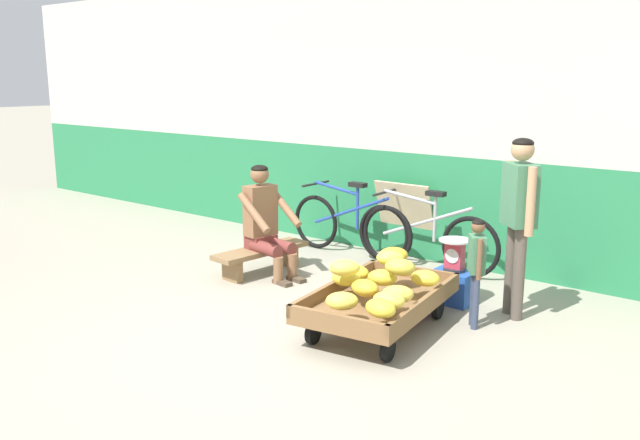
{
  "coord_description": "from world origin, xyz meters",
  "views": [
    {
      "loc": [
        3.37,
        -3.34,
        2.03
      ],
      "look_at": [
        -0.32,
        1.22,
        0.75
      ],
      "focal_mm": 37.39,
      "sensor_mm": 36.0,
      "label": 1
    }
  ],
  "objects_px": {
    "low_bench": "(261,255)",
    "shopping_bag": "(411,301)",
    "customer_adult": "(519,208)",
    "weighing_scale": "(455,255)",
    "sign_board": "(406,219)",
    "vendor_seated": "(266,221)",
    "banana_cart": "(379,302)",
    "customer_child": "(476,262)",
    "plastic_crate": "(453,287)",
    "bicycle_far_left": "(425,237)",
    "bicycle_near_left": "(350,225)"
  },
  "relations": [
    {
      "from": "banana_cart",
      "to": "vendor_seated",
      "type": "height_order",
      "value": "vendor_seated"
    },
    {
      "from": "customer_adult",
      "to": "banana_cart",
      "type": "bearing_deg",
      "value": -125.34
    },
    {
      "from": "customer_child",
      "to": "plastic_crate",
      "type": "bearing_deg",
      "value": 133.82
    },
    {
      "from": "vendor_seated",
      "to": "plastic_crate",
      "type": "bearing_deg",
      "value": 12.95
    },
    {
      "from": "plastic_crate",
      "to": "weighing_scale",
      "type": "bearing_deg",
      "value": -90.0
    },
    {
      "from": "banana_cart",
      "to": "weighing_scale",
      "type": "relative_size",
      "value": 5.16
    },
    {
      "from": "vendor_seated",
      "to": "customer_adult",
      "type": "distance_m",
      "value": 2.55
    },
    {
      "from": "banana_cart",
      "to": "bicycle_near_left",
      "type": "relative_size",
      "value": 0.93
    },
    {
      "from": "banana_cart",
      "to": "bicycle_near_left",
      "type": "bearing_deg",
      "value": 132.29
    },
    {
      "from": "plastic_crate",
      "to": "bicycle_near_left",
      "type": "relative_size",
      "value": 0.22
    },
    {
      "from": "banana_cart",
      "to": "low_bench",
      "type": "relative_size",
      "value": 1.38
    },
    {
      "from": "plastic_crate",
      "to": "bicycle_far_left",
      "type": "distance_m",
      "value": 1.1
    },
    {
      "from": "low_bench",
      "to": "customer_adult",
      "type": "bearing_deg",
      "value": 9.67
    },
    {
      "from": "low_bench",
      "to": "bicycle_near_left",
      "type": "bearing_deg",
      "value": 75.89
    },
    {
      "from": "weighing_scale",
      "to": "customer_child",
      "type": "xyz_separation_m",
      "value": [
        0.42,
        -0.43,
        0.11
      ]
    },
    {
      "from": "plastic_crate",
      "to": "bicycle_far_left",
      "type": "xyz_separation_m",
      "value": [
        -0.75,
        0.78,
        0.2
      ]
    },
    {
      "from": "vendor_seated",
      "to": "sign_board",
      "type": "bearing_deg",
      "value": 64.54
    },
    {
      "from": "shopping_bag",
      "to": "banana_cart",
      "type": "bearing_deg",
      "value": -91.19
    },
    {
      "from": "bicycle_far_left",
      "to": "customer_adult",
      "type": "xyz_separation_m",
      "value": [
        1.31,
        -0.77,
        0.6
      ]
    },
    {
      "from": "vendor_seated",
      "to": "plastic_crate",
      "type": "xyz_separation_m",
      "value": [
        1.92,
        0.44,
        -0.42
      ]
    },
    {
      "from": "customer_child",
      "to": "shopping_bag",
      "type": "distance_m",
      "value": 0.71
    },
    {
      "from": "customer_adult",
      "to": "shopping_bag",
      "type": "distance_m",
      "value": 1.2
    },
    {
      "from": "plastic_crate",
      "to": "shopping_bag",
      "type": "relative_size",
      "value": 1.5
    },
    {
      "from": "weighing_scale",
      "to": "sign_board",
      "type": "distance_m",
      "value": 1.61
    },
    {
      "from": "plastic_crate",
      "to": "shopping_bag",
      "type": "xyz_separation_m",
      "value": [
        -0.14,
        -0.51,
        -0.03
      ]
    },
    {
      "from": "sign_board",
      "to": "shopping_bag",
      "type": "distance_m",
      "value": 1.94
    },
    {
      "from": "bicycle_near_left",
      "to": "bicycle_far_left",
      "type": "distance_m",
      "value": 0.96
    },
    {
      "from": "low_bench",
      "to": "sign_board",
      "type": "height_order",
      "value": "sign_board"
    },
    {
      "from": "bicycle_near_left",
      "to": "sign_board",
      "type": "height_order",
      "value": "sign_board"
    },
    {
      "from": "customer_adult",
      "to": "shopping_bag",
      "type": "bearing_deg",
      "value": -143.55
    },
    {
      "from": "vendor_seated",
      "to": "weighing_scale",
      "type": "xyz_separation_m",
      "value": [
        1.92,
        0.44,
        -0.11
      ]
    },
    {
      "from": "low_bench",
      "to": "customer_child",
      "type": "bearing_deg",
      "value": -0.17
    },
    {
      "from": "vendor_seated",
      "to": "sign_board",
      "type": "distance_m",
      "value": 1.7
    },
    {
      "from": "low_bench",
      "to": "sign_board",
      "type": "relative_size",
      "value": 1.3
    },
    {
      "from": "plastic_crate",
      "to": "sign_board",
      "type": "relative_size",
      "value": 0.42
    },
    {
      "from": "weighing_scale",
      "to": "sign_board",
      "type": "xyz_separation_m",
      "value": [
        -1.19,
        1.09,
        -0.02
      ]
    },
    {
      "from": "banana_cart",
      "to": "plastic_crate",
      "type": "distance_m",
      "value": 1.0
    },
    {
      "from": "customer_child",
      "to": "customer_adult",
      "type": "bearing_deg",
      "value": 71.94
    },
    {
      "from": "bicycle_far_left",
      "to": "bicycle_near_left",
      "type": "bearing_deg",
      "value": -177.32
    },
    {
      "from": "low_bench",
      "to": "shopping_bag",
      "type": "height_order",
      "value": "low_bench"
    },
    {
      "from": "low_bench",
      "to": "bicycle_near_left",
      "type": "relative_size",
      "value": 0.68
    },
    {
      "from": "banana_cart",
      "to": "customer_child",
      "type": "distance_m",
      "value": 0.85
    },
    {
      "from": "weighing_scale",
      "to": "shopping_bag",
      "type": "height_order",
      "value": "weighing_scale"
    },
    {
      "from": "vendor_seated",
      "to": "customer_child",
      "type": "relative_size",
      "value": 1.26
    },
    {
      "from": "sign_board",
      "to": "customer_adult",
      "type": "xyz_separation_m",
      "value": [
        1.75,
        -1.08,
        0.52
      ]
    },
    {
      "from": "sign_board",
      "to": "banana_cart",
      "type": "bearing_deg",
      "value": -63.49
    },
    {
      "from": "low_bench",
      "to": "customer_child",
      "type": "relative_size",
      "value": 1.24
    },
    {
      "from": "bicycle_far_left",
      "to": "vendor_seated",
      "type": "bearing_deg",
      "value": -133.73
    },
    {
      "from": "sign_board",
      "to": "customer_child",
      "type": "xyz_separation_m",
      "value": [
        1.6,
        -1.53,
        0.13
      ]
    },
    {
      "from": "weighing_scale",
      "to": "banana_cart",
      "type": "bearing_deg",
      "value": -98.48
    }
  ]
}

